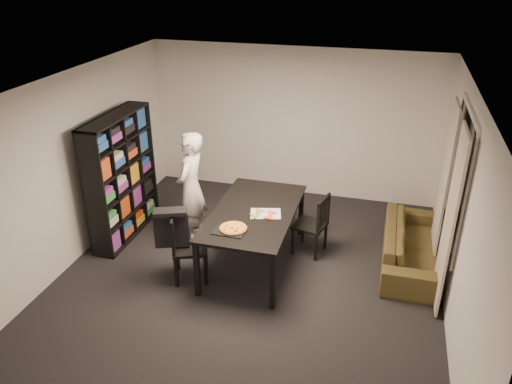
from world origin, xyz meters
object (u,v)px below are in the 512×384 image
(chair_right, at_px, (316,221))
(person, at_px, (191,188))
(chair_left, at_px, (183,242))
(bookshelf, at_px, (121,177))
(pepperoni_pizza, at_px, (233,228))
(sofa, at_px, (411,246))
(dining_table, at_px, (254,215))
(baking_tray, at_px, (230,230))

(chair_right, relative_size, person, 0.53)
(chair_left, bearing_deg, chair_right, -77.09)
(bookshelf, relative_size, pepperoni_pizza, 5.43)
(chair_right, xyz_separation_m, sofa, (1.34, 0.10, -0.24))
(dining_table, relative_size, chair_right, 2.14)
(chair_left, xyz_separation_m, sofa, (2.92, 1.17, -0.27))
(dining_table, bearing_deg, bookshelf, 173.14)
(person, bearing_deg, chair_right, 93.09)
(bookshelf, distance_m, chair_left, 1.64)
(bookshelf, bearing_deg, person, 5.88)
(chair_right, height_order, sofa, chair_right)
(sofa, bearing_deg, chair_left, 111.88)
(bookshelf, height_order, sofa, bookshelf)
(pepperoni_pizza, bearing_deg, person, 135.43)
(chair_right, bearing_deg, pepperoni_pizza, -28.06)
(bookshelf, distance_m, baking_tray, 2.15)
(sofa, bearing_deg, person, 93.44)
(dining_table, relative_size, chair_left, 2.03)
(dining_table, height_order, sofa, dining_table)
(chair_right, bearing_deg, baking_tray, -28.58)
(bookshelf, height_order, chair_right, bookshelf)
(chair_left, distance_m, pepperoni_pizza, 0.74)
(baking_tray, distance_m, sofa, 2.60)
(person, relative_size, baking_tray, 4.27)
(dining_table, height_order, pepperoni_pizza, pepperoni_pizza)
(dining_table, relative_size, person, 1.14)
(person, distance_m, sofa, 3.24)
(chair_left, relative_size, pepperoni_pizza, 2.75)
(dining_table, xyz_separation_m, chair_left, (-0.80, -0.62, -0.19))
(bookshelf, height_order, pepperoni_pizza, bookshelf)
(chair_right, bearing_deg, dining_table, -46.54)
(chair_right, distance_m, sofa, 1.36)
(chair_right, bearing_deg, chair_left, -42.58)
(dining_table, distance_m, chair_left, 1.03)
(dining_table, height_order, person, person)
(chair_right, xyz_separation_m, baking_tray, (-0.94, -1.05, 0.30))
(dining_table, height_order, chair_left, chair_left)
(chair_left, bearing_deg, pepperoni_pizza, -106.96)
(dining_table, relative_size, baking_tray, 4.88)
(bookshelf, relative_size, chair_right, 2.08)
(person, bearing_deg, baking_tray, 43.78)
(sofa, bearing_deg, baking_tray, 116.74)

